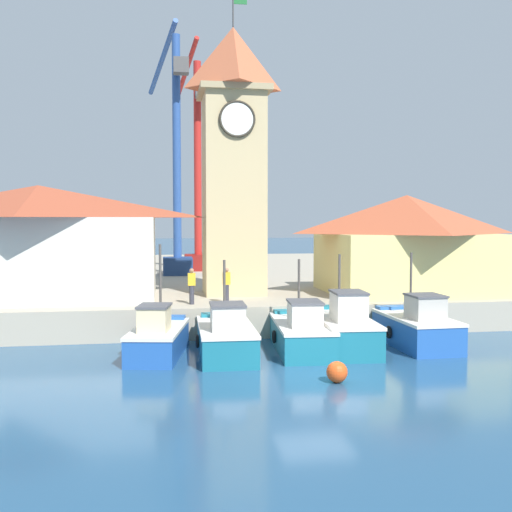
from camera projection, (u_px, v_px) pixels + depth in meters
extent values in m
plane|color=navy|center=(314.00, 374.00, 20.14)|extent=(300.00, 300.00, 0.00)
cube|color=#A89E89|center=(229.00, 278.00, 45.91)|extent=(120.00, 40.00, 1.39)
cube|color=#2356A8|center=(158.00, 343.00, 22.83)|extent=(2.48, 4.63, 0.99)
cube|color=#2356A8|center=(167.00, 319.00, 24.74)|extent=(1.57, 0.85, 0.24)
cube|color=silver|center=(158.00, 329.00, 22.80)|extent=(2.55, 4.70, 0.12)
cube|color=beige|center=(154.00, 319.00, 22.00)|extent=(1.26, 1.48, 0.89)
cube|color=#4C4C51|center=(154.00, 306.00, 21.97)|extent=(1.35, 1.57, 0.08)
cylinder|color=#4C4742|center=(160.00, 285.00, 23.25)|extent=(0.10, 0.10, 3.15)
torus|color=black|center=(135.00, 342.00, 23.07)|extent=(0.21, 0.53, 0.52)
cube|color=#196B7F|center=(226.00, 342.00, 22.85)|extent=(2.10, 4.87, 1.06)
cube|color=#196B7F|center=(222.00, 316.00, 24.95)|extent=(1.71, 0.64, 0.24)
cube|color=silver|center=(226.00, 327.00, 22.82)|extent=(2.17, 4.93, 0.12)
cube|color=beige|center=(228.00, 317.00, 21.95)|extent=(1.23, 1.47, 0.87)
cube|color=#4C4C51|center=(228.00, 305.00, 21.92)|extent=(1.31, 1.56, 0.08)
cylinder|color=#4C4742|center=(224.00, 291.00, 23.33)|extent=(0.10, 0.10, 2.46)
torus|color=black|center=(197.00, 341.00, 22.95)|extent=(0.13, 0.52, 0.52)
cube|color=#196B7F|center=(301.00, 338.00, 23.70)|extent=(2.33, 5.17, 1.05)
cube|color=#196B7F|center=(293.00, 313.00, 25.92)|extent=(1.70, 0.73, 0.24)
cube|color=silver|center=(301.00, 323.00, 23.67)|extent=(2.40, 5.24, 0.12)
cube|color=beige|center=(305.00, 314.00, 22.76)|extent=(1.28, 1.60, 0.87)
cube|color=#4C4C51|center=(305.00, 302.00, 22.73)|extent=(1.37, 1.68, 0.08)
cylinder|color=#4C4742|center=(299.00, 289.00, 24.22)|extent=(0.10, 0.10, 2.44)
torus|color=black|center=(274.00, 337.00, 23.87)|extent=(0.16, 0.53, 0.52)
cube|color=#196B7F|center=(343.00, 334.00, 24.06)|extent=(2.24, 5.23, 1.18)
cube|color=#196B7F|center=(330.00, 308.00, 26.31)|extent=(1.68, 0.70, 0.24)
cube|color=silver|center=(343.00, 318.00, 24.02)|extent=(2.30, 5.29, 0.12)
cube|color=silver|center=(349.00, 307.00, 23.09)|extent=(1.25, 1.60, 1.07)
cube|color=#4C4C51|center=(349.00, 292.00, 23.06)|extent=(1.34, 1.69, 0.08)
cylinder|color=#4C4742|center=(339.00, 285.00, 24.57)|extent=(0.10, 0.10, 2.49)
torus|color=black|center=(316.00, 333.00, 24.21)|extent=(0.15, 0.53, 0.52)
cube|color=#2356A8|center=(416.00, 332.00, 24.54)|extent=(2.16, 4.53, 1.15)
cube|color=#2356A8|center=(396.00, 308.00, 26.45)|extent=(1.75, 0.64, 0.24)
cube|color=silver|center=(416.00, 317.00, 24.50)|extent=(2.22, 4.60, 0.12)
cube|color=#B2ADA3|center=(425.00, 308.00, 23.70)|extent=(1.26, 1.38, 0.90)
cube|color=#4C4C51|center=(426.00, 295.00, 23.67)|extent=(1.34, 1.46, 0.08)
cylinder|color=#4C4742|center=(411.00, 283.00, 24.97)|extent=(0.10, 0.10, 2.57)
torus|color=black|center=(389.00, 332.00, 24.56)|extent=(0.13, 0.52, 0.52)
cube|color=tan|center=(233.00, 196.00, 30.48)|extent=(3.01, 3.01, 10.06)
cube|color=tan|center=(233.00, 93.00, 30.16)|extent=(3.51, 3.51, 0.30)
pyramid|color=#C1603D|center=(233.00, 58.00, 30.06)|extent=(3.51, 3.51, 3.10)
cylinder|color=white|center=(237.00, 119.00, 28.71)|extent=(1.66, 0.12, 1.66)
torus|color=#332D23|center=(237.00, 119.00, 28.67)|extent=(1.78, 0.12, 1.78)
cylinder|color=#3F3F3F|center=(233.00, 11.00, 29.92)|extent=(0.08, 0.08, 1.60)
cube|color=#1E662D|center=(240.00, 0.00, 29.94)|extent=(0.70, 0.04, 0.44)
cube|color=silver|center=(40.00, 258.00, 28.94)|extent=(11.00, 6.70, 3.91)
pyramid|color=#A3472D|center=(38.00, 201.00, 28.78)|extent=(11.40, 7.10, 1.55)
cube|color=#E5D17A|center=(406.00, 263.00, 31.19)|extent=(8.18, 6.74, 3.09)
pyramid|color=#B25133|center=(407.00, 214.00, 31.04)|extent=(8.58, 7.14, 1.98)
cube|color=navy|center=(178.00, 266.00, 41.29)|extent=(2.00, 2.00, 1.20)
cylinder|color=#284C93|center=(177.00, 147.00, 40.79)|extent=(0.56, 0.56, 15.09)
cylinder|color=#284C93|center=(162.00, 60.00, 44.26)|extent=(2.23, 8.37, 3.53)
cube|color=#4C4C4C|center=(181.00, 66.00, 39.27)|extent=(1.00, 1.00, 1.00)
cube|color=maroon|center=(198.00, 262.00, 44.84)|extent=(2.00, 2.00, 1.20)
cylinder|color=red|center=(198.00, 159.00, 44.37)|extent=(0.56, 0.56, 14.23)
cylinder|color=red|center=(185.00, 74.00, 46.90)|extent=(1.93, 6.48, 4.16)
cube|color=#4C4C4C|center=(202.00, 90.00, 42.98)|extent=(1.00, 1.00, 1.00)
sphere|color=#E54C19|center=(337.00, 372.00, 19.06)|extent=(0.68, 0.68, 0.68)
cylinder|color=#33333D|center=(192.00, 295.00, 26.84)|extent=(0.22, 0.22, 0.85)
cube|color=gold|center=(192.00, 279.00, 26.80)|extent=(0.34, 0.22, 0.56)
sphere|color=#9E7051|center=(192.00, 271.00, 26.78)|extent=(0.20, 0.20, 0.20)
cylinder|color=#33333D|center=(227.00, 294.00, 27.22)|extent=(0.22, 0.22, 0.85)
cube|color=gold|center=(227.00, 278.00, 27.18)|extent=(0.34, 0.22, 0.56)
sphere|color=#9E7051|center=(226.00, 270.00, 27.16)|extent=(0.20, 0.20, 0.20)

